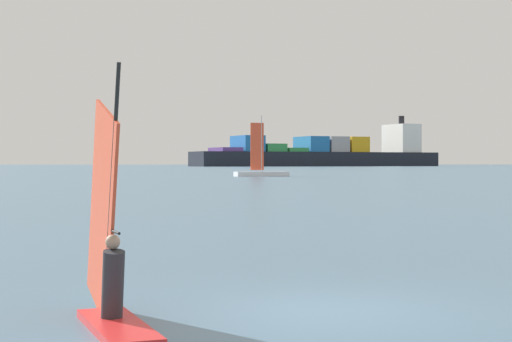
{
  "coord_description": "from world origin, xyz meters",
  "views": [
    {
      "loc": [
        -1.2,
        -13.78,
        2.42
      ],
      "look_at": [
        -0.89,
        14.33,
        2.14
      ],
      "focal_mm": 59.55,
      "sensor_mm": 36.0,
      "label": 1
    }
  ],
  "objects": [
    {
      "name": "ground_plane",
      "position": [
        0.0,
        0.0,
        0.0
      ],
      "size": [
        4000.0,
        4000.0,
        0.0
      ],
      "primitive_type": "plane",
      "color": "#476B84"
    },
    {
      "name": "small_sailboat",
      "position": [
        1.36,
        134.3,
        0.78
      ],
      "size": [
        9.82,
        5.42,
        10.64
      ],
      "rotation": [
        0.0,
        0.0,
        0.28
      ],
      "color": "white",
      "rests_on": "ground_plane"
    },
    {
      "name": "windsurfer",
      "position": [
        -3.24,
        -1.11,
        0.89
      ],
      "size": [
        1.68,
        3.65,
        3.96
      ],
      "rotation": [
        0.0,
        0.0,
        5.07
      ],
      "color": "red",
      "rests_on": "ground_plane"
    },
    {
      "name": "cargo_ship",
      "position": [
        50.96,
        558.92,
        8.71
      ],
      "size": [
        172.4,
        95.95,
        35.34
      ],
      "rotation": [
        0.0,
        0.0,
        3.55
      ],
      "color": "black",
      "rests_on": "ground_plane"
    }
  ]
}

